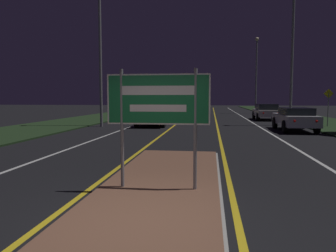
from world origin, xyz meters
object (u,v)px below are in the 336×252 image
object	(u,v)px
warning_sign	(328,104)
car_approaching_1	(174,109)
streetlight_right_near	(293,37)
car_approaching_2	(188,106)
car_receding_0	(295,118)
highway_sign	(158,105)
car_approaching_0	(154,114)
car_receding_1	(266,111)
streetlight_left_near	(100,25)
streetlight_right_far	(256,68)

from	to	relation	value
warning_sign	car_approaching_1	bearing A→B (deg)	132.53
streetlight_right_near	car_approaching_2	xyz separation A→B (m)	(-8.79, 24.66, -5.25)
car_receding_0	warning_sign	distance (m)	3.68
streetlight_right_near	car_receding_0	size ratio (longest dim) A/B	2.14
highway_sign	car_approaching_0	world-z (taller)	highway_sign
streetlight_right_near	car_receding_1	world-z (taller)	streetlight_right_near
car_receding_1	car_approaching_2	bearing A→B (deg)	112.91
streetlight_left_near	car_receding_1	size ratio (longest dim) A/B	2.55
car_receding_1	car_approaching_2	distance (m)	20.73
streetlight_left_near	streetlight_right_far	distance (m)	23.90
streetlight_right_far	warning_sign	size ratio (longest dim) A/B	3.84
streetlight_left_near	car_receding_0	bearing A→B (deg)	-5.97
streetlight_right_far	car_receding_0	bearing A→B (deg)	-91.67
car_approaching_2	car_receding_1	bearing A→B (deg)	-67.09
streetlight_left_near	streetlight_right_near	size ratio (longest dim) A/B	1.16
streetlight_left_near	car_approaching_2	size ratio (longest dim) A/B	2.52
warning_sign	car_receding_1	bearing A→B (deg)	111.10
streetlight_left_near	warning_sign	world-z (taller)	streetlight_left_near
streetlight_left_near	car_approaching_1	bearing A→B (deg)	75.98
streetlight_right_near	car_approaching_2	bearing A→B (deg)	109.62
streetlight_right_near	car_approaching_1	size ratio (longest dim) A/B	2.14
car_approaching_0	car_approaching_2	distance (m)	26.11
car_approaching_1	warning_sign	bearing A→B (deg)	-47.47
warning_sign	highway_sign	bearing A→B (deg)	-118.29
car_receding_0	warning_sign	world-z (taller)	warning_sign
warning_sign	car_approaching_0	bearing A→B (deg)	-179.89
streetlight_left_near	streetlight_right_near	xyz separation A→B (m)	(12.58, 2.64, -0.59)
streetlight_right_near	warning_sign	bearing A→B (deg)	-35.80
streetlight_right_far	streetlight_left_near	bearing A→B (deg)	-121.74
streetlight_right_near	streetlight_right_far	world-z (taller)	streetlight_right_near
highway_sign	car_approaching_1	xyz separation A→B (m)	(-2.78, 27.88, -1.04)
highway_sign	streetlight_left_near	xyz separation A→B (m)	(-6.13, 14.45, 4.84)
car_approaching_0	warning_sign	xyz separation A→B (m)	(11.27, 0.02, 0.75)
car_receding_0	car_receding_1	size ratio (longest dim) A/B	1.03
streetlight_right_near	car_receding_0	xyz separation A→B (m)	(-0.65, -3.89, -5.28)
car_receding_1	car_approaching_1	world-z (taller)	car_receding_1
streetlight_right_near	streetlight_right_far	xyz separation A→B (m)	(-0.02, 17.67, -0.46)
streetlight_right_near	streetlight_right_far	distance (m)	17.67
car_approaching_2	car_approaching_1	bearing A→B (deg)	-91.82
car_receding_1	streetlight_right_far	bearing A→B (deg)	86.70
streetlight_right_near	car_receding_1	size ratio (longest dim) A/B	2.20
car_receding_0	car_receding_1	world-z (taller)	car_receding_1
car_approaching_2	warning_sign	world-z (taller)	warning_sign
car_approaching_0	warning_sign	size ratio (longest dim) A/B	1.91
warning_sign	streetlight_right_far	bearing A→B (deg)	95.97
streetlight_left_near	streetlight_right_near	world-z (taller)	streetlight_left_near
streetlight_right_far	car_receding_0	size ratio (longest dim) A/B	2.01
highway_sign	streetlight_right_far	size ratio (longest dim) A/B	0.26
streetlight_left_near	car_approaching_1	world-z (taller)	streetlight_left_near
car_receding_0	streetlight_right_far	bearing A→B (deg)	88.33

